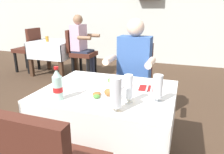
# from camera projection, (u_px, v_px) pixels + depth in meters

# --- Properties ---
(back_wall) EXTENTS (11.00, 0.12, 3.05)m
(back_wall) POSITION_uv_depth(u_px,v_px,m) (164.00, 2.00, 5.18)
(back_wall) COLOR silver
(back_wall) RESTS_ON ground
(main_dining_table) EXTENTS (1.07, 0.85, 0.72)m
(main_dining_table) POSITION_uv_depth(u_px,v_px,m) (108.00, 109.00, 1.78)
(main_dining_table) COLOR white
(main_dining_table) RESTS_ON ground
(chair_far_diner_seat) EXTENTS (0.44, 0.50, 0.97)m
(chair_far_diner_seat) POSITION_uv_depth(u_px,v_px,m) (132.00, 79.00, 2.51)
(chair_far_diner_seat) COLOR #4C2319
(chair_far_diner_seat) RESTS_ON ground
(seated_diner_far) EXTENTS (0.50, 0.46, 1.26)m
(seated_diner_far) POSITION_uv_depth(u_px,v_px,m) (133.00, 69.00, 2.35)
(seated_diner_far) COLOR #282D42
(seated_diner_far) RESTS_ON ground
(plate_near_camera) EXTENTS (0.26, 0.26, 0.07)m
(plate_near_camera) POSITION_uv_depth(u_px,v_px,m) (103.00, 96.00, 1.55)
(plate_near_camera) COLOR white
(plate_near_camera) RESTS_ON main_dining_table
(plate_far_diner) EXTENTS (0.22, 0.22, 0.07)m
(plate_far_diner) POSITION_uv_depth(u_px,v_px,m) (112.00, 82.00, 1.84)
(plate_far_diner) COLOR white
(plate_far_diner) RESTS_ON main_dining_table
(beer_glass_left) EXTENTS (0.08, 0.08, 0.23)m
(beer_glass_left) POSITION_uv_depth(u_px,v_px,m) (116.00, 95.00, 1.32)
(beer_glass_left) COLOR white
(beer_glass_left) RESTS_ON main_dining_table
(beer_glass_middle) EXTENTS (0.07, 0.07, 0.20)m
(beer_glass_middle) POSITION_uv_depth(u_px,v_px,m) (128.00, 88.00, 1.46)
(beer_glass_middle) COLOR white
(beer_glass_middle) RESTS_ON main_dining_table
(beer_glass_right) EXTENTS (0.07, 0.07, 0.20)m
(beer_glass_right) POSITION_uv_depth(u_px,v_px,m) (158.00, 88.00, 1.47)
(beer_glass_right) COLOR white
(beer_glass_right) RESTS_ON main_dining_table
(cola_bottle_primary) EXTENTS (0.07, 0.07, 0.25)m
(cola_bottle_primary) POSITION_uv_depth(u_px,v_px,m) (57.00, 86.00, 1.51)
(cola_bottle_primary) COLOR silver
(cola_bottle_primary) RESTS_ON main_dining_table
(napkin_cutlery_set) EXTENTS (0.18, 0.19, 0.01)m
(napkin_cutlery_set) POSITION_uv_depth(u_px,v_px,m) (149.00, 88.00, 1.75)
(napkin_cutlery_set) COLOR maroon
(napkin_cutlery_set) RESTS_ON main_dining_table
(background_dining_table) EXTENTS (0.84, 0.72, 0.72)m
(background_dining_table) POSITION_uv_depth(u_px,v_px,m) (53.00, 50.00, 4.49)
(background_dining_table) COLOR white
(background_dining_table) RESTS_ON ground
(background_chair_left) EXTENTS (0.50, 0.44, 0.97)m
(background_chair_left) POSITION_uv_depth(u_px,v_px,m) (29.00, 47.00, 4.68)
(background_chair_left) COLOR #4C2319
(background_chair_left) RESTS_ON ground
(background_chair_right) EXTENTS (0.50, 0.44, 0.97)m
(background_chair_right) POSITION_uv_depth(u_px,v_px,m) (80.00, 51.00, 4.28)
(background_chair_right) COLOR #4C2319
(background_chair_right) RESTS_ON ground
(background_patron) EXTENTS (0.46, 0.50, 1.26)m
(background_patron) POSITION_uv_depth(u_px,v_px,m) (82.00, 43.00, 4.22)
(background_patron) COLOR #282D42
(background_patron) RESTS_ON ground
(background_table_tumbler) EXTENTS (0.06, 0.06, 0.11)m
(background_table_tumbler) POSITION_uv_depth(u_px,v_px,m) (47.00, 39.00, 4.33)
(background_table_tumbler) COLOR #C68928
(background_table_tumbler) RESTS_ON background_dining_table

